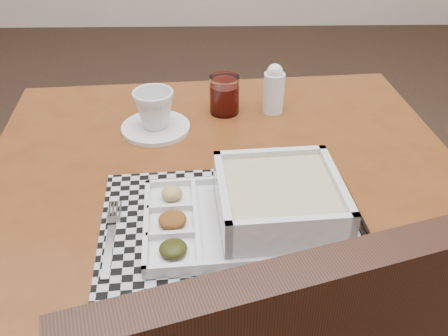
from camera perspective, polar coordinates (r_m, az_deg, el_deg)
The scene contains 11 objects.
floor at distance 1.78m, azimuth -9.19°, elevation -10.76°, with size 5.00×5.00×0.00m, color black.
dining_table at distance 0.97m, azimuth 0.39°, elevation -5.49°, with size 1.01×1.01×0.70m.
placemat at distance 0.82m, azimuth 0.74°, elevation -7.56°, with size 0.42×0.37×0.00m, color #A9A9B1.
serving_tray at distance 0.82m, azimuth 5.04°, elevation -4.56°, with size 0.34×0.24×0.09m.
fork at distance 0.83m, azimuth -12.68°, elevation -7.48°, with size 0.03×0.19×0.00m.
spoon at distance 0.92m, azimuth 13.07°, elevation -2.91°, with size 0.04×0.18×0.01m.
chopsticks at distance 0.87m, azimuth 15.15°, elevation -5.77°, with size 0.04×0.24×0.01m.
saucer at distance 1.11m, azimuth -7.80°, elevation 4.58°, with size 0.15×0.15×0.01m, color silver.
cup at distance 1.08m, azimuth -7.99°, elevation 6.69°, with size 0.09×0.09×0.08m, color silver.
juice_glass at distance 1.15m, azimuth 0.05°, elevation 8.21°, with size 0.07×0.07×0.09m.
creamer_bottle at distance 1.15m, azimuth 5.72°, elevation 8.95°, with size 0.05×0.05×0.12m.
Camera 1 is at (0.25, -1.24, 1.25)m, focal length 40.00 mm.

